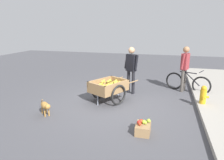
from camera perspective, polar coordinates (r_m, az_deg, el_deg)
The scene contains 9 objects.
ground_plane at distance 6.33m, azimuth 0.70°, elevation -6.79°, with size 24.00×24.00×0.00m, color #47474C.
fruit_cart at distance 6.41m, azimuth -0.97°, elevation -2.33°, with size 1.81×1.44×0.72m.
vendor_person at distance 7.11m, azimuth 5.45°, elevation 3.96°, with size 0.34×0.53×1.66m.
bicycle at distance 7.88m, azimuth 20.56°, elevation -0.70°, with size 0.77×1.54×0.85m.
cyclist_person at distance 7.79m, azimuth 19.94°, elevation 4.09°, with size 0.48×0.33×1.66m.
dog at distance 5.75m, azimuth -18.36°, elevation -6.98°, with size 0.47×0.54×0.40m.
fire_hydrant at distance 6.55m, azimuth 24.40°, elevation -4.31°, with size 0.25×0.25×0.67m.
plastic_bucket at distance 8.02m, azimuth 1.99°, elevation -0.98°, with size 0.29×0.29×0.29m, color orange.
apple_crate at distance 4.71m, azimuth 8.78°, elevation -13.24°, with size 0.44×0.32×0.31m.
Camera 1 is at (5.69, 1.49, 2.34)m, focal length 32.29 mm.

